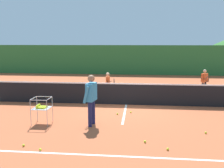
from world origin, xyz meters
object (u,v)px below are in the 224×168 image
at_px(student_1, 205,79).
at_px(tennis_ball_5, 40,149).
at_px(tennis_ball_2, 131,112).
at_px(tennis_ball_0, 24,145).
at_px(tennis_ball_7, 117,114).
at_px(tennis_ball_8, 145,142).
at_px(student_0, 108,82).
at_px(instructor, 91,95).
at_px(tennis_ball_1, 168,149).
at_px(tennis_ball_3, 206,133).
at_px(tennis_net, 126,94).
at_px(ball_cart, 41,107).

height_order(student_1, tennis_ball_5, student_1).
height_order(tennis_ball_2, tennis_ball_5, same).
bearing_deg(student_1, tennis_ball_0, -130.58).
bearing_deg(tennis_ball_7, tennis_ball_8, -69.64).
bearing_deg(student_0, tennis_ball_0, -103.03).
distance_m(instructor, student_1, 7.64).
height_order(instructor, student_0, instructor).
bearing_deg(tennis_ball_1, tennis_ball_7, 116.73).
bearing_deg(instructor, tennis_ball_3, -7.17).
bearing_deg(tennis_net, tennis_ball_0, -117.41).
distance_m(student_1, tennis_ball_3, 6.38).
bearing_deg(tennis_ball_5, tennis_net, 68.73).
distance_m(ball_cart, tennis_ball_1, 4.47).
xyz_separation_m(tennis_ball_3, tennis_ball_5, (-4.59, -1.71, 0.00)).
bearing_deg(student_0, tennis_net, -58.89).
bearing_deg(tennis_ball_2, tennis_ball_0, -127.88).
bearing_deg(tennis_ball_2, instructor, -128.37).
bearing_deg(student_0, tennis_ball_2, -67.21).
distance_m(student_0, tennis_ball_1, 6.86).
height_order(student_0, tennis_ball_3, student_0).
relative_size(tennis_ball_2, tennis_ball_7, 1.00).
height_order(tennis_net, tennis_ball_5, tennis_net).
distance_m(tennis_net, instructor, 3.15).
bearing_deg(tennis_ball_2, tennis_ball_3, -41.36).
distance_m(ball_cart, tennis_ball_3, 5.41).
distance_m(tennis_ball_7, tennis_ball_8, 2.85).
bearing_deg(student_1, tennis_ball_7, -134.30).
bearing_deg(tennis_ball_8, tennis_ball_3, 25.75).
height_order(tennis_ball_7, tennis_ball_8, same).
distance_m(student_1, tennis_ball_7, 6.20).
bearing_deg(student_1, student_0, -167.69).
bearing_deg(tennis_net, tennis_ball_5, -111.27).
relative_size(tennis_ball_3, tennis_ball_8, 1.00).
relative_size(instructor, tennis_ball_8, 25.15).
bearing_deg(student_0, tennis_ball_1, -70.14).
xyz_separation_m(tennis_ball_1, tennis_ball_5, (-3.29, -0.36, 0.00)).
bearing_deg(tennis_ball_0, ball_cart, 96.69).
xyz_separation_m(ball_cart, tennis_ball_7, (2.50, 1.33, -0.55)).
xyz_separation_m(instructor, tennis_ball_0, (-1.50, -1.96, -0.99)).
relative_size(tennis_net, tennis_ball_2, 176.67).
height_order(instructor, tennis_ball_3, instructor).
relative_size(student_1, tennis_ball_7, 19.39).
distance_m(student_0, tennis_ball_3, 6.27).
distance_m(tennis_net, student_1, 4.91).
bearing_deg(ball_cart, tennis_net, 46.96).
xyz_separation_m(tennis_ball_2, tennis_ball_5, (-2.23, -3.79, 0.00)).
height_order(student_1, tennis_ball_3, student_1).
xyz_separation_m(ball_cart, tennis_ball_2, (3.01, 1.64, -0.55)).
bearing_deg(tennis_ball_1, ball_cart, 156.35).
xyz_separation_m(tennis_ball_0, tennis_ball_1, (3.84, 0.15, 0.00)).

